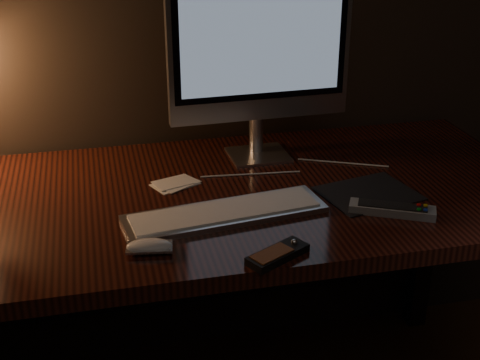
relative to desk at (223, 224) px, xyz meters
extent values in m
cube|color=#37140C|center=(0.00, -0.07, 0.11)|extent=(1.60, 0.75, 0.04)
cube|color=black|center=(0.75, 0.25, -0.27)|extent=(0.06, 0.06, 0.71)
cube|color=black|center=(0.00, 0.27, -0.17)|extent=(1.48, 0.02, 0.51)
cube|color=silver|center=(0.13, 0.14, 0.13)|extent=(0.17, 0.15, 0.01)
cylinder|color=silver|center=(0.13, 0.17, 0.19)|extent=(0.04, 0.04, 0.11)
cube|color=silver|center=(0.13, 0.13, 0.45)|extent=(0.49, 0.05, 0.40)
cube|color=black|center=(0.13, 0.12, 0.47)|extent=(0.47, 0.02, 0.34)
cube|color=#869BB7|center=(0.13, 0.11, 0.47)|extent=(0.43, 0.02, 0.30)
cube|color=silver|center=(-0.03, -0.20, 0.14)|extent=(0.48, 0.19, 0.02)
cube|color=black|center=(0.33, -0.16, 0.13)|extent=(0.26, 0.22, 0.00)
ellipsoid|color=white|center=(-0.22, -0.32, 0.14)|extent=(0.10, 0.06, 0.02)
cube|color=black|center=(0.03, -0.40, 0.14)|extent=(0.15, 0.11, 0.02)
cube|color=brown|center=(0.03, -0.40, 0.15)|extent=(0.10, 0.08, 0.00)
sphere|color=silver|center=(0.03, -0.40, 0.15)|extent=(0.01, 0.01, 0.01)
cube|color=gray|center=(0.35, -0.27, 0.14)|extent=(0.20, 0.13, 0.02)
cube|color=black|center=(0.35, -0.27, 0.15)|extent=(0.16, 0.10, 0.00)
cylinder|color=red|center=(0.35, -0.27, 0.15)|extent=(0.01, 0.01, 0.00)
cylinder|color=#0C8C19|center=(0.35, -0.27, 0.15)|extent=(0.01, 0.01, 0.00)
cylinder|color=gold|center=(0.35, -0.27, 0.15)|extent=(0.01, 0.01, 0.00)
cylinder|color=#1433BF|center=(0.35, -0.27, 0.15)|extent=(0.01, 0.01, 0.00)
cube|color=white|center=(-0.12, 0.00, 0.13)|extent=(0.13, 0.11, 0.01)
cylinder|color=white|center=(0.21, 0.01, 0.13)|extent=(0.49, 0.16, 0.00)
camera|label=1|loc=(-0.31, -1.54, 0.84)|focal=50.00mm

